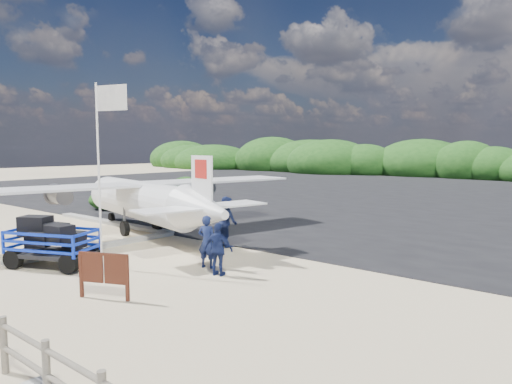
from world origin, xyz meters
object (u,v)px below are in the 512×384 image
signboard (105,299)px  crew_c (219,249)px  baggage_cart (54,267)px  crew_a (207,242)px  crew_b (227,221)px  flagpole (102,268)px

signboard → crew_c: bearing=52.6°
baggage_cart → crew_c: (4.89, 2.66, 0.81)m
baggage_cart → crew_c: bearing=5.2°
crew_a → crew_b: size_ratio=0.87×
crew_a → signboard: bearing=75.4°
signboard → crew_a: 3.94m
signboard → crew_b: bearing=81.0°
crew_a → crew_c: (0.92, -0.42, -0.05)m
signboard → flagpole: bearing=124.1°
flagpole → crew_a: bearing=39.1°
crew_b → crew_c: crew_b is taller
flagpole → crew_b: (0.94, 4.93, 0.99)m
crew_a → crew_c: 1.01m
crew_a → crew_b: crew_b is taller
signboard → crew_c: crew_c is taller
baggage_cart → crew_b: crew_b is taller
baggage_cart → signboard: bearing=-33.8°
signboard → crew_b: crew_b is taller
baggage_cart → crew_a: bearing=14.5°
crew_c → signboard: bearing=61.9°
flagpole → crew_c: flagpole is taller
baggage_cart → crew_a: size_ratio=1.71×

